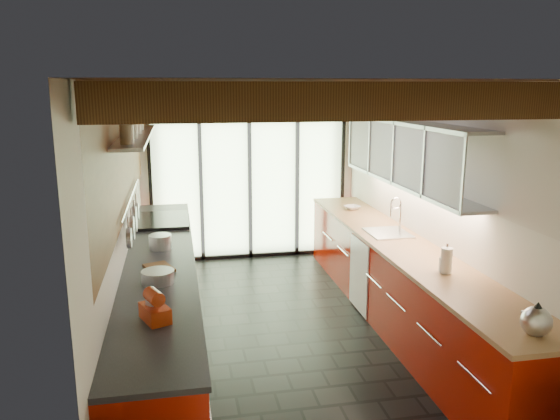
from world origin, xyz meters
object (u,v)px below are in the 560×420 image
object	(u,v)px
kettle	(537,320)
bowl	(352,208)
paper_towel	(446,261)
stand_mixer	(155,308)
soap_bottle	(445,262)

from	to	relation	value
kettle	bowl	distance (m)	3.92
kettle	paper_towel	bearing A→B (deg)	90.00
paper_towel	bowl	bearing A→B (deg)	90.00
stand_mixer	soap_bottle	size ratio (longest dim) A/B	1.53
bowl	stand_mixer	bearing A→B (deg)	-128.44
stand_mixer	paper_towel	distance (m)	2.60
stand_mixer	kettle	distance (m)	2.64
bowl	paper_towel	bearing A→B (deg)	-90.00
stand_mixer	soap_bottle	bearing A→B (deg)	12.55
paper_towel	stand_mixer	bearing A→B (deg)	-167.99
kettle	paper_towel	size ratio (longest dim) A/B	0.98
stand_mixer	bowl	size ratio (longest dim) A/B	1.45
stand_mixer	paper_towel	xyz separation A→B (m)	(2.54, 0.54, 0.02)
kettle	stand_mixer	bearing A→B (deg)	164.10
kettle	soap_bottle	distance (m)	1.29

